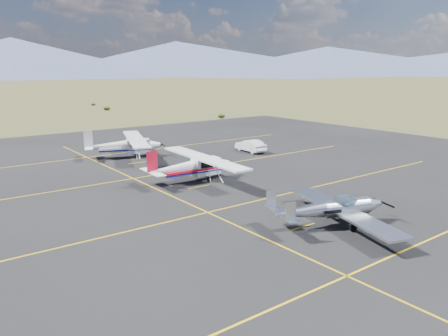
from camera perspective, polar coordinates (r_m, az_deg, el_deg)
name	(u,v)px	position (r m, az deg, el deg)	size (l,w,h in m)	color
ground	(295,203)	(30.64, 9.31, -4.56)	(1600.00, 1600.00, 0.00)	#383D1C
apron	(233,182)	(35.63, 1.20, -1.88)	(72.00, 72.00, 0.02)	black
aircraft_low_wing	(333,209)	(26.62, 14.08, -5.18)	(7.28, 9.88, 2.16)	silver
aircraft_cessna	(192,166)	(35.78, -4.21, 0.27)	(6.84, 11.41, 2.89)	white
aircraft_plain	(125,145)	(46.44, -12.85, 2.97)	(8.07, 11.47, 2.95)	white
sedan	(250,146)	(48.46, 3.48, 2.94)	(1.43, 4.10, 1.35)	white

